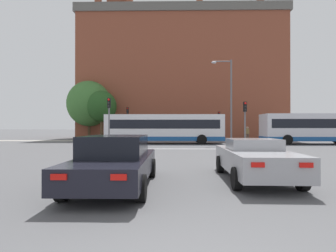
# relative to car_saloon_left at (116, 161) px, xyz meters

# --- Properties ---
(stop_line_strip) EXTENTS (8.72, 0.30, 0.01)m
(stop_line_strip) POSITION_rel_car_saloon_left_xyz_m (1.98, 13.37, -0.75)
(stop_line_strip) COLOR silver
(stop_line_strip) RESTS_ON ground_plane
(far_pavement) EXTENTS (69.69, 2.50, 0.01)m
(far_pavement) POSITION_rel_car_saloon_left_xyz_m (1.98, 25.81, -0.75)
(far_pavement) COLOR #A09B91
(far_pavement) RESTS_ON ground_plane
(brick_civic_building) EXTENTS (31.39, 10.53, 26.58)m
(brick_civic_building) POSITION_rel_car_saloon_left_xyz_m (2.82, 34.88, 9.43)
(brick_civic_building) COLOR brown
(brick_civic_building) RESTS_ON ground_plane
(car_saloon_left) EXTENTS (2.08, 4.90, 1.49)m
(car_saloon_left) POSITION_rel_car_saloon_left_xyz_m (0.00, 0.00, 0.00)
(car_saloon_left) COLOR black
(car_saloon_left) RESTS_ON ground_plane
(car_roadster_right) EXTENTS (2.07, 4.66, 1.35)m
(car_roadster_right) POSITION_rel_car_saloon_left_xyz_m (4.33, 1.10, -0.06)
(car_roadster_right) COLOR #9E9EA3
(car_roadster_right) RESTS_ON ground_plane
(bus_crossing_lead) EXTENTS (12.19, 2.66, 3.04)m
(bus_crossing_lead) POSITION_rel_car_saloon_left_xyz_m (0.82, 19.86, 0.88)
(bus_crossing_lead) COLOR silver
(bus_crossing_lead) RESTS_ON ground_plane
(bus_crossing_trailing) EXTENTS (10.29, 2.77, 3.10)m
(bus_crossing_trailing) POSITION_rel_car_saloon_left_xyz_m (16.13, 19.57, 0.91)
(bus_crossing_trailing) COLOR silver
(bus_crossing_trailing) RESTS_ON ground_plane
(traffic_light_near_right) EXTENTS (0.26, 0.31, 3.78)m
(traffic_light_near_right) POSITION_rel_car_saloon_left_xyz_m (7.45, 13.43, 1.81)
(traffic_light_near_right) COLOR slate
(traffic_light_near_right) RESTS_ON ground_plane
(traffic_light_far_left) EXTENTS (0.26, 0.31, 4.25)m
(traffic_light_far_left) POSITION_rel_car_saloon_left_xyz_m (-4.02, 25.37, 2.10)
(traffic_light_far_left) COLOR slate
(traffic_light_far_left) RESTS_ON ground_plane
(traffic_light_far_right) EXTENTS (0.26, 0.31, 3.69)m
(traffic_light_far_right) POSITION_rel_car_saloon_left_xyz_m (7.47, 25.15, 1.75)
(traffic_light_far_right) COLOR slate
(traffic_light_far_right) RESTS_ON ground_plane
(traffic_light_near_left) EXTENTS (0.26, 0.31, 4.09)m
(traffic_light_near_left) POSITION_rel_car_saloon_left_xyz_m (-3.47, 13.45, 2.00)
(traffic_light_near_left) COLOR slate
(traffic_light_near_left) RESTS_ON ground_plane
(street_lamp_junction) EXTENTS (2.03, 0.36, 8.37)m
(street_lamp_junction) POSITION_rel_car_saloon_left_xyz_m (7.13, 18.22, 4.25)
(street_lamp_junction) COLOR slate
(street_lamp_junction) RESTS_ON ground_plane
(pedestrian_waiting) EXTENTS (0.24, 0.41, 1.65)m
(pedestrian_waiting) POSITION_rel_car_saloon_left_xyz_m (2.29, 26.29, 0.21)
(pedestrian_waiting) COLOR brown
(pedestrian_waiting) RESTS_ON ground_plane
(pedestrian_walking_east) EXTENTS (0.43, 0.27, 1.83)m
(pedestrian_walking_east) POSITION_rel_car_saloon_left_xyz_m (11.43, 26.63, 0.33)
(pedestrian_walking_east) COLOR brown
(pedestrian_walking_east) RESTS_ON ground_plane
(pedestrian_walking_west) EXTENTS (0.41, 0.45, 1.86)m
(pedestrian_walking_west) POSITION_rel_car_saloon_left_xyz_m (-6.47, 25.34, 0.35)
(pedestrian_walking_west) COLOR brown
(pedestrian_walking_west) RESTS_ON ground_plane
(tree_by_building) EXTENTS (4.01, 4.01, 6.68)m
(tree_by_building) POSITION_rel_car_saloon_left_xyz_m (-7.91, 27.59, 3.80)
(tree_by_building) COLOR #4C3823
(tree_by_building) RESTS_ON ground_plane
(tree_kerbside) EXTENTS (6.11, 6.11, 8.28)m
(tree_kerbside) POSITION_rel_car_saloon_left_xyz_m (-10.12, 29.23, 4.31)
(tree_kerbside) COLOR #4C3823
(tree_kerbside) RESTS_ON ground_plane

